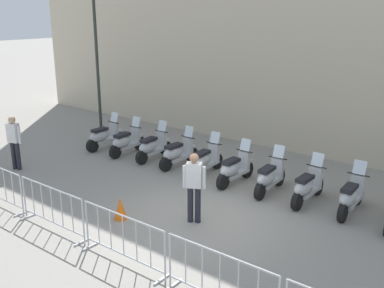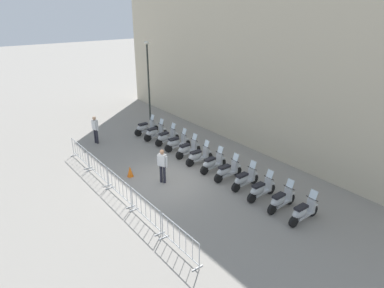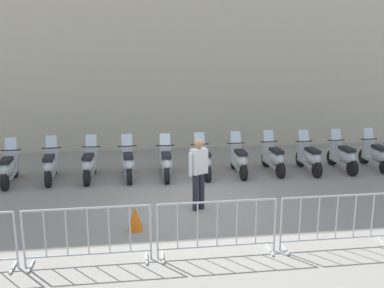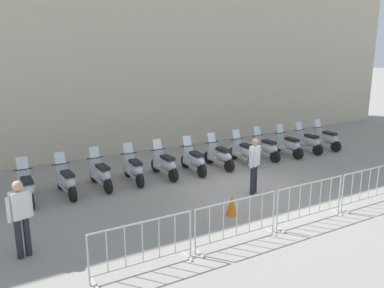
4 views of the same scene
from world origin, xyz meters
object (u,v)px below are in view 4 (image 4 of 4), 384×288
Objects in this scene: motorcycle_10 at (308,142)px; motorcycle_2 at (101,174)px; barrier_segment_3 at (369,186)px; motorcycle_6 at (220,156)px; motorcycle_5 at (194,161)px; motorcycle_0 at (27,188)px; motorcycle_3 at (134,169)px; motorcycle_11 at (326,139)px; motorcycle_7 at (244,152)px; officer_mid_plaza at (21,214)px; motorcycle_9 at (289,145)px; barrier_segment_1 at (237,221)px; barrier_segment_0 at (143,246)px; officer_near_row_end at (254,163)px; barrier_segment_2 at (310,202)px; motorcycle_8 at (266,148)px; motorcycle_1 at (67,181)px; motorcycle_4 at (165,165)px; traffic_cone at (232,205)px.

motorcycle_2 is at bearing -175.19° from motorcycle_10.
motorcycle_6 is at bearing 115.17° from barrier_segment_3.
motorcycle_0 is at bearing -174.31° from motorcycle_5.
motorcycle_3 is 1.00× the size of motorcycle_10.
motorcycle_7 is at bearing -174.41° from motorcycle_11.
officer_mid_plaza reaches higher than motorcycle_2.
barrier_segment_1 is at bearing -135.92° from motorcycle_9.
officer_near_row_end reaches higher than barrier_segment_0.
motorcycle_11 is 0.77× the size of barrier_segment_2.
barrier_segment_1 is (-4.60, -5.53, 0.07)m from motorcycle_8.
officer_near_row_end reaches higher than motorcycle_7.
motorcycle_3 is at bearing 46.11° from officer_mid_plaza.
motorcycle_7 is 8.95m from officer_mid_plaza.
motorcycle_3 is 5.80m from barrier_segment_2.
motorcycle_11 is 6.70m from officer_near_row_end.
motorcycle_7 is 1.00× the size of motorcycle_8.
motorcycle_2 is 0.77× the size of barrier_segment_2.
motorcycle_8 is at bearing -176.56° from motorcycle_10.
motorcycle_1 is at bearing -167.62° from motorcycle_2.
barrier_segment_1 is (4.28, -4.54, 0.07)m from motorcycle_0.
motorcycle_9 is at bearing 35.67° from barrier_segment_0.
motorcycle_7 is 1.00× the size of officer_near_row_end.
motorcycle_4 is 1.00× the size of officer_mid_plaza.
motorcycle_3 is at bearing -175.48° from motorcycle_9.
barrier_segment_3 is 9.18m from officer_mid_plaza.
barrier_segment_1 is 4.66m from barrier_segment_3.
motorcycle_9 is 11.05m from officer_mid_plaza.
motorcycle_4 reaches higher than barrier_segment_0.
traffic_cone is at bearing -125.40° from motorcycle_7.
motorcycle_6 is at bearing 4.19° from motorcycle_2.
motorcycle_6 is 3.13× the size of traffic_cone.
officer_mid_plaza reaches higher than motorcycle_5.
barrier_segment_3 is 4.06× the size of traffic_cone.
barrier_segment_3 is (-1.08, -5.08, 0.07)m from motorcycle_9.
barrier_segment_3 is (4.47, -4.61, 0.07)m from motorcycle_4.
motorcycle_7 is 1.00× the size of motorcycle_10.
traffic_cone is at bearing -133.49° from motorcycle_8.
motorcycle_4 is 1.00× the size of motorcycle_5.
motorcycle_1 is at bearing 124.11° from barrier_segment_1.
motorcycle_4 is 1.11m from motorcycle_5.
barrier_segment_2 and barrier_segment_3 have the same top height.
traffic_cone is at bearing 166.42° from barrier_segment_3.
officer_near_row_end is (3.06, -2.48, 0.53)m from motorcycle_3.
motorcycle_2 is 1.00× the size of officer_mid_plaza.
motorcycle_5 is at bearing -174.12° from motorcycle_11.
motorcycle_1 is at bearing 68.27° from officer_mid_plaza.
motorcycle_0 is 1.00× the size of motorcycle_6.
motorcycle_1 is 2.23m from motorcycle_3.
motorcycle_0 is 10.04m from motorcycle_9.
barrier_segment_2 is at bearing -46.90° from motorcycle_2.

